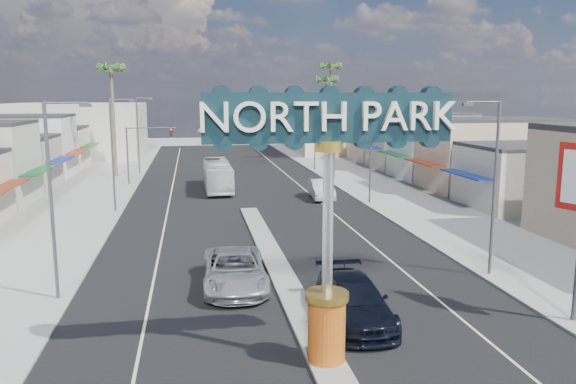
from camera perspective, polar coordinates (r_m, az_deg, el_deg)
name	(u,v)px	position (r m, az deg, el deg)	size (l,w,h in m)	color
ground	(247,208)	(46.86, -4.16, -1.58)	(160.00, 160.00, 0.00)	gray
road	(247,207)	(46.86, -4.16, -1.58)	(20.00, 120.00, 0.01)	black
median_island	(275,262)	(31.41, -1.28, -7.13)	(1.30, 30.00, 0.16)	gray
sidewalk_left	(71,213)	(47.62, -21.18, -1.97)	(8.00, 120.00, 0.12)	gray
sidewalk_right	(407,202)	(50.13, 11.97, -0.95)	(8.00, 120.00, 0.12)	gray
storefront_row_right	(449,152)	(65.53, 16.04, 3.96)	(12.00, 42.00, 6.00)	#B7B29E
backdrop_far_left	(75,130)	(92.57, -20.79, 5.93)	(20.00, 20.00, 8.00)	#B7B29E
backdrop_far_right	(352,127)	(94.63, 6.53, 6.57)	(20.00, 20.00, 8.00)	beige
gateway_sign	(328,197)	(18.54, 4.12, -0.46)	(8.20, 1.50, 9.15)	#BD500E
traffic_signal_left	(145,144)	(60.12, -14.32, 4.77)	(5.09, 0.45, 6.00)	#47474C
traffic_signal_right	(318,141)	(61.45, 3.08, 5.16)	(5.09, 0.45, 6.00)	#47474C
streetlight_l_near	(54,191)	(26.76, -22.65, 0.10)	(2.03, 0.22, 9.00)	#47474C
streetlight_l_mid	(114,149)	(46.32, -17.23, 4.21)	(2.03, 0.22, 9.00)	#47474C
streetlight_l_far	(139,131)	(68.13, -14.88, 5.97)	(2.03, 0.22, 9.00)	#47474C
streetlight_r_near	(492,179)	(29.98, 20.02, 1.24)	(2.03, 0.22, 9.00)	#47474C
streetlight_r_mid	(369,145)	(48.25, 8.23, 4.75)	(2.03, 0.22, 9.00)	#47474C
streetlight_r_far	(314,130)	(69.46, 2.63, 6.35)	(2.03, 0.22, 9.00)	#47474C
palm_left_far	(111,74)	(66.33, -17.53, 11.32)	(2.60, 2.60, 13.10)	brown
palm_right_mid	(327,84)	(73.82, 3.97, 10.84)	(2.60, 2.60, 12.10)	brown
palm_right_far	(331,72)	(80.17, 4.38, 12.03)	(2.60, 2.60, 14.10)	brown
suv_left	(235,270)	(27.49, -5.44, -7.88)	(2.97, 6.44, 1.79)	silver
suv_right	(354,300)	(23.66, 6.70, -10.88)	(2.50, 6.14, 1.78)	black
car_parked_right	(321,189)	(50.63, 3.40, 0.27)	(1.83, 5.24, 1.73)	silver
city_bus	(218,175)	(55.69, -7.17, 1.70)	(2.45, 10.48, 2.92)	silver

